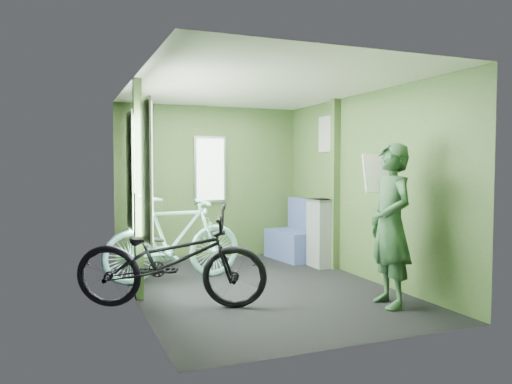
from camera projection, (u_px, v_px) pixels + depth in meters
The scene contains 6 objects.
room at pixel (255, 163), 5.69m from camera, with size 4.00×4.02×2.31m.
bicycle_black at pixel (172, 309), 4.89m from camera, with size 0.65×1.88×0.99m, color black.
bicycle_mint at pixel (175, 281), 6.05m from camera, with size 0.49×1.72×1.04m, color #8BDBCE.
passenger at pixel (391, 225), 4.96m from camera, with size 0.46×0.70×1.63m.
waste_box at pixel (322, 233), 6.93m from camera, with size 0.28×0.39×0.94m, color gray.
bench_seat at pixel (294, 241), 7.50m from camera, with size 0.58×0.92×0.91m.
Camera 1 is at (-2.13, -5.26, 1.40)m, focal length 35.00 mm.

